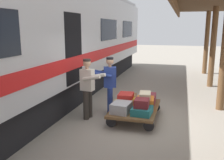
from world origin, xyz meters
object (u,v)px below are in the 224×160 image
at_px(suitcase_gray_aluminum, 121,107).
at_px(luggage_cart, 135,109).
at_px(suitcase_burgundy_valise, 148,98).
at_px(suitcase_brown_leather, 130,98).
at_px(suitcase_orange_carryall, 145,103).
at_px(porter_in_overalls, 109,84).
at_px(suitcase_yellow_case, 126,102).
at_px(suitcase_red_plastic, 126,96).
at_px(porter_by_door, 88,87).
at_px(train_car, 28,44).
at_px(suitcase_teal_softside, 142,111).
at_px(suitcase_maroon_trunk, 142,103).
at_px(suitcase_cream_canvas, 145,95).

bearing_deg(suitcase_gray_aluminum, luggage_cart, -117.30).
distance_m(suitcase_burgundy_valise, suitcase_brown_leather, 0.55).
bearing_deg(suitcase_orange_carryall, porter_in_overalls, -10.62).
bearing_deg(porter_in_overalls, suitcase_yellow_case, 159.44).
relative_size(suitcase_red_plastic, porter_by_door, 0.30).
bearing_deg(train_car, suitcase_yellow_case, -178.29).
xyz_separation_m(suitcase_burgundy_valise, suitcase_brown_leather, (0.55, 0.00, -0.02)).
bearing_deg(suitcase_orange_carryall, suitcase_teal_softside, 90.00).
distance_m(train_car, suitcase_gray_aluminum, 3.43).
distance_m(suitcase_burgundy_valise, suitcase_gray_aluminum, 1.21).
bearing_deg(suitcase_gray_aluminum, suitcase_red_plastic, -89.38).
relative_size(suitcase_brown_leather, suitcase_red_plastic, 0.91).
height_order(train_car, suitcase_orange_carryall, train_car).
bearing_deg(porter_by_door, suitcase_orange_carryall, -167.94).
relative_size(suitcase_red_plastic, suitcase_maroon_trunk, 1.29).
height_order(suitcase_burgundy_valise, porter_by_door, porter_by_door).
bearing_deg(suitcase_red_plastic, suitcase_brown_leather, -90.67).
bearing_deg(suitcase_maroon_trunk, suitcase_orange_carryall, -91.83).
distance_m(suitcase_cream_canvas, porter_in_overalls, 1.13).
height_order(train_car, suitcase_yellow_case, train_car).
bearing_deg(suitcase_burgundy_valise, train_car, 9.95).
xyz_separation_m(suitcase_orange_carryall, suitcase_red_plastic, (0.56, -0.02, 0.15)).
height_order(suitcase_red_plastic, suitcase_maroon_trunk, suitcase_maroon_trunk).
relative_size(train_car, luggage_cart, 10.45).
xyz_separation_m(suitcase_orange_carryall, suitcase_maroon_trunk, (0.02, 0.52, 0.15)).
bearing_deg(suitcase_gray_aluminum, suitcase_cream_canvas, -134.29).
height_order(suitcase_teal_softside, porter_in_overalls, porter_in_overalls).
height_order(luggage_cart, porter_by_door, porter_by_door).
bearing_deg(suitcase_red_plastic, suitcase_maroon_trunk, 135.06).
bearing_deg(suitcase_gray_aluminum, suitcase_teal_softside, 180.00).
xyz_separation_m(suitcase_gray_aluminum, suitcase_teal_softside, (-0.55, 0.00, -0.04)).
bearing_deg(suitcase_cream_canvas, porter_in_overalls, -9.68).
bearing_deg(suitcase_maroon_trunk, suitcase_burgundy_valise, -90.90).
xyz_separation_m(suitcase_yellow_case, suitcase_teal_softside, (-0.55, 0.54, -0.02)).
height_order(suitcase_yellow_case, suitcase_brown_leather, suitcase_yellow_case).
relative_size(suitcase_burgundy_valise, porter_in_overalls, 0.37).
height_order(suitcase_orange_carryall, suitcase_red_plastic, suitcase_red_plastic).
height_order(suitcase_teal_softside, porter_by_door, porter_by_door).
bearing_deg(suitcase_orange_carryall, suitcase_maroon_trunk, 88.17).
bearing_deg(suitcase_teal_softside, suitcase_gray_aluminum, 0.00).
distance_m(train_car, suitcase_teal_softside, 3.94).
relative_size(suitcase_teal_softside, porter_by_door, 0.34).
distance_m(train_car, porter_by_door, 2.31).
xyz_separation_m(porter_in_overalls, porter_by_door, (0.46, 0.54, 0.00)).
bearing_deg(suitcase_orange_carryall, suitcase_red_plastic, -2.27).
relative_size(suitcase_red_plastic, suitcase_cream_canvas, 1.03).
distance_m(suitcase_red_plastic, porter_in_overalls, 0.64).
distance_m(suitcase_brown_leather, suitcase_maroon_trunk, 1.20).
relative_size(luggage_cart, suitcase_red_plastic, 3.80).
bearing_deg(suitcase_maroon_trunk, suitcase_brown_leather, -63.04).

